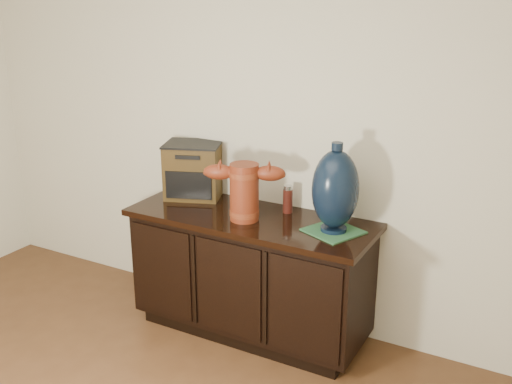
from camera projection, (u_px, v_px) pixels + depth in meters
The scene contains 6 objects.
sideboard at pixel (251, 274), 3.58m from camera, with size 1.46×0.56×0.75m.
terracotta_vessel at pixel (244, 189), 3.36m from camera, with size 0.46×0.26×0.33m.
tv_radio at pixel (194, 170), 3.75m from camera, with size 0.42×0.38×0.35m.
green_mat at pixel (333, 231), 3.24m from camera, with size 0.26×0.26×0.01m, color #2A5E37.
lamp_base at pixel (335, 190), 3.17m from camera, with size 0.33×0.33×0.49m.
spray_can at pixel (288, 199), 3.50m from camera, with size 0.06×0.06×0.17m.
Camera 1 is at (1.58, -0.60, 2.00)m, focal length 42.00 mm.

